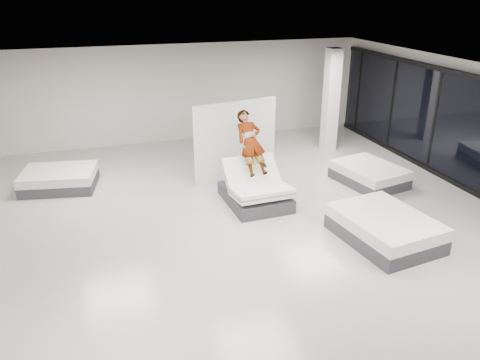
% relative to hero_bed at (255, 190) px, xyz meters
% --- Properties ---
extents(room, '(14.00, 14.04, 3.20)m').
position_rel_hero_bed_xyz_m(room, '(-0.43, -1.40, 1.26)').
color(room, '#A5A29C').
rests_on(room, ground).
extents(hero_bed, '(1.43, 1.85, 1.15)m').
position_rel_hero_bed_xyz_m(hero_bed, '(0.00, 0.00, 0.00)').
color(hero_bed, '#38373C').
rests_on(hero_bed, floor).
extents(person, '(0.68, 1.59, 1.38)m').
position_rel_hero_bed_xyz_m(person, '(-0.01, 0.33, 0.84)').
color(person, slate).
rests_on(person, hero_bed).
extents(remote, '(0.06, 0.14, 0.08)m').
position_rel_hero_bed_xyz_m(remote, '(0.22, -0.01, 0.64)').
color(remote, black).
rests_on(remote, person).
extents(divider_panel, '(2.35, 0.51, 2.16)m').
position_rel_hero_bed_xyz_m(divider_panel, '(0.02, 1.66, 0.74)').
color(divider_panel, white).
rests_on(divider_panel, floor).
extents(flat_bed_right_far, '(1.68, 2.03, 0.49)m').
position_rel_hero_bed_xyz_m(flat_bed_right_far, '(3.33, 0.27, -0.10)').
color(flat_bed_right_far, '#38373C').
rests_on(flat_bed_right_far, floor).
extents(flat_bed_right_near, '(1.81, 2.26, 0.57)m').
position_rel_hero_bed_xyz_m(flat_bed_right_near, '(1.95, -2.51, -0.06)').
color(flat_bed_right_near, '#38373C').
rests_on(flat_bed_right_near, floor).
extents(flat_bed_left_far, '(2.03, 1.66, 0.50)m').
position_rel_hero_bed_xyz_m(flat_bed_left_far, '(-4.58, 2.44, -0.09)').
color(flat_bed_left_far, '#38373C').
rests_on(flat_bed_left_far, floor).
extents(column, '(0.40, 0.40, 3.20)m').
position_rel_hero_bed_xyz_m(column, '(3.57, 3.10, 1.26)').
color(column, silver).
rests_on(column, floor).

